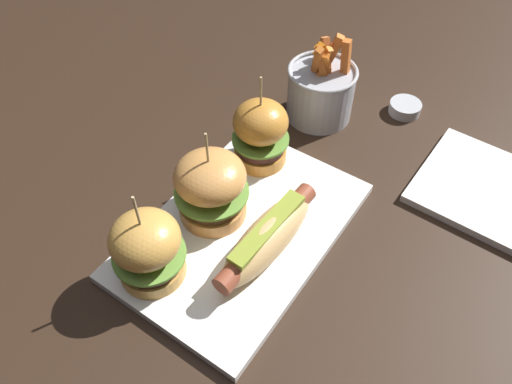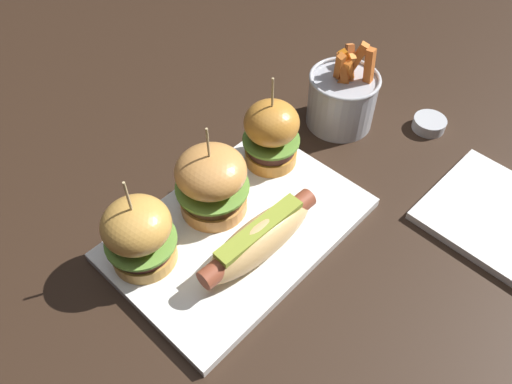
% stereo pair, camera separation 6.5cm
% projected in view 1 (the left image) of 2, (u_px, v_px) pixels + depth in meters
% --- Properties ---
extents(ground_plane, '(3.00, 3.00, 0.00)m').
position_uv_depth(ground_plane, '(242.00, 234.00, 0.67)').
color(ground_plane, black).
extents(platter_main, '(0.34, 0.22, 0.01)m').
position_uv_depth(platter_main, '(242.00, 231.00, 0.67)').
color(platter_main, white).
rests_on(platter_main, ground).
extents(hot_dog, '(0.18, 0.06, 0.05)m').
position_uv_depth(hot_dog, '(267.00, 237.00, 0.62)').
color(hot_dog, '#DFB06D').
rests_on(hot_dog, platter_main).
extents(slider_left, '(0.09, 0.09, 0.14)m').
position_uv_depth(slider_left, '(147.00, 248.00, 0.58)').
color(slider_left, gold).
rests_on(slider_left, platter_main).
extents(slider_center, '(0.10, 0.10, 0.14)m').
position_uv_depth(slider_center, '(213.00, 185.00, 0.65)').
color(slider_center, '#D28E49').
rests_on(slider_center, platter_main).
extents(slider_right, '(0.08, 0.08, 0.15)m').
position_uv_depth(slider_right, '(261.00, 133.00, 0.71)').
color(slider_right, '#CA8230').
rests_on(slider_right, platter_main).
extents(fries_bucket, '(0.11, 0.11, 0.14)m').
position_uv_depth(fries_bucket, '(321.00, 90.00, 0.80)').
color(fries_bucket, '#A8AAB2').
rests_on(fries_bucket, ground).
extents(sauce_ramekin, '(0.05, 0.05, 0.02)m').
position_uv_depth(sauce_ramekin, '(405.00, 108.00, 0.83)').
color(sauce_ramekin, '#B7BABF').
rests_on(sauce_ramekin, ground).
extents(side_plate, '(0.18, 0.18, 0.01)m').
position_uv_depth(side_plate, '(483.00, 188.00, 0.72)').
color(side_plate, white).
rests_on(side_plate, ground).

